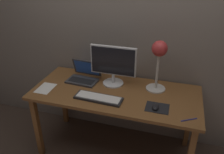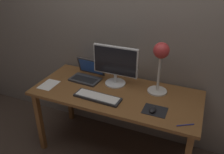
% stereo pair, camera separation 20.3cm
% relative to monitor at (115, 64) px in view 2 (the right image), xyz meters
% --- Properties ---
extents(ground_plane, '(4.80, 4.80, 0.00)m').
position_rel_monitor_xyz_m(ground_plane, '(0.06, -0.14, -0.96)').
color(ground_plane, '#47382D').
rests_on(ground_plane, ground).
extents(back_wall, '(4.80, 0.06, 2.60)m').
position_rel_monitor_xyz_m(back_wall, '(0.06, 0.26, 0.34)').
color(back_wall, gray).
rests_on(back_wall, ground).
extents(desk, '(1.60, 0.70, 0.74)m').
position_rel_monitor_xyz_m(desk, '(0.06, -0.14, -0.30)').
color(desk, brown).
rests_on(desk, ground).
extents(monitor, '(0.45, 0.21, 0.40)m').
position_rel_monitor_xyz_m(monitor, '(0.00, 0.00, 0.00)').
color(monitor, silver).
rests_on(monitor, desk).
extents(keyboard_main, '(0.45, 0.16, 0.03)m').
position_rel_monitor_xyz_m(keyboard_main, '(-0.05, -0.31, -0.21)').
color(keyboard_main, '#28282B').
rests_on(keyboard_main, desk).
extents(laptop, '(0.33, 0.27, 0.20)m').
position_rel_monitor_xyz_m(laptop, '(-0.32, 0.00, -0.16)').
color(laptop, '#38383A').
rests_on(laptop, desk).
extents(desk_lamp, '(0.19, 0.19, 0.49)m').
position_rel_monitor_xyz_m(desk_lamp, '(0.43, 0.01, 0.13)').
color(desk_lamp, beige).
rests_on(desk_lamp, desk).
extents(mousepad, '(0.20, 0.16, 0.00)m').
position_rel_monitor_xyz_m(mousepad, '(0.48, -0.30, -0.22)').
color(mousepad, black).
rests_on(mousepad, desk).
extents(mouse, '(0.06, 0.10, 0.03)m').
position_rel_monitor_xyz_m(mouse, '(0.47, -0.32, -0.20)').
color(mouse, black).
rests_on(mouse, mousepad).
extents(paper_sheet_near_mouse, '(0.15, 0.21, 0.00)m').
position_rel_monitor_xyz_m(paper_sheet_near_mouse, '(-0.61, -0.28, -0.22)').
color(paper_sheet_near_mouse, white).
rests_on(paper_sheet_near_mouse, desk).
extents(pen, '(0.12, 0.08, 0.01)m').
position_rel_monitor_xyz_m(pen, '(0.74, -0.40, -0.22)').
color(pen, '#2633A5').
rests_on(pen, desk).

